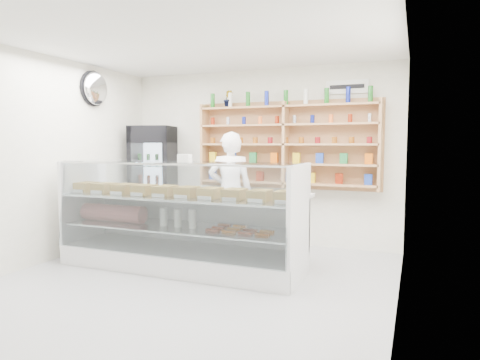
% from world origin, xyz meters
% --- Properties ---
extents(room, '(5.00, 5.00, 5.00)m').
position_xyz_m(room, '(0.00, 0.00, 1.40)').
color(room, '#9A9B9F').
rests_on(room, ground).
extents(display_counter, '(3.18, 0.95, 1.38)m').
position_xyz_m(display_counter, '(-0.40, 0.67, 0.37)').
color(display_counter, white).
rests_on(display_counter, floor).
extents(shop_worker, '(0.76, 0.62, 1.79)m').
position_xyz_m(shop_worker, '(-0.16, 1.72, 0.89)').
color(shop_worker, white).
rests_on(shop_worker, floor).
extents(drinks_cooler, '(0.83, 0.81, 1.91)m').
position_xyz_m(drinks_cooler, '(-1.79, 2.14, 0.96)').
color(drinks_cooler, black).
rests_on(drinks_cooler, floor).
extents(wall_shelving, '(2.84, 0.28, 1.33)m').
position_xyz_m(wall_shelving, '(0.50, 2.34, 1.59)').
color(wall_shelving, tan).
rests_on(wall_shelving, back_wall).
extents(potted_plant, '(0.18, 0.15, 0.27)m').
position_xyz_m(potted_plant, '(-0.47, 2.34, 2.33)').
color(potted_plant, '#1E6626').
rests_on(potted_plant, wall_shelving).
extents(security_mirror, '(0.15, 0.50, 0.50)m').
position_xyz_m(security_mirror, '(-2.17, 1.20, 2.45)').
color(security_mirror, silver).
rests_on(security_mirror, left_wall).
extents(wall_sign, '(0.62, 0.03, 0.20)m').
position_xyz_m(wall_sign, '(1.40, 2.47, 2.45)').
color(wall_sign, white).
rests_on(wall_sign, back_wall).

